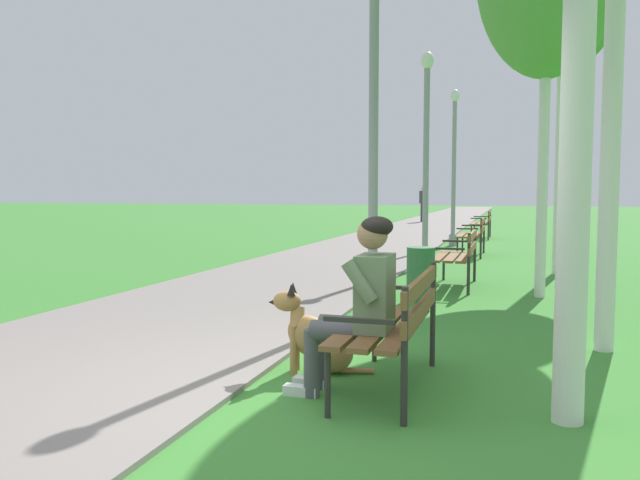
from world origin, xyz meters
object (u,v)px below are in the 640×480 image
(park_bench_mid, at_px, (459,253))
(dog_shepherd, at_px, (317,340))
(person_seated_on_near_bench, at_px, (359,299))
(park_bench_near, at_px, (395,319))
(litter_bin, at_px, (421,274))
(park_bench_furthest, at_px, (483,221))
(park_bench_far, at_px, (474,232))
(lamp_post_near, at_px, (373,141))
(lamp_post_far, at_px, (454,166))
(birch_tree_fourth, at_px, (564,10))
(pedestrian_distant, at_px, (423,204))
(lamp_post_mid, at_px, (426,157))

(park_bench_mid, xyz_separation_m, dog_shepherd, (-0.69, -4.84, -0.25))
(person_seated_on_near_bench, bearing_deg, park_bench_mid, 87.42)
(park_bench_near, height_order, person_seated_on_near_bench, person_seated_on_near_bench)
(dog_shepherd, bearing_deg, litter_bin, 84.81)
(park_bench_near, height_order, park_bench_furthest, same)
(park_bench_near, bearing_deg, park_bench_far, 90.26)
(lamp_post_near, bearing_deg, lamp_post_far, 89.82)
(birch_tree_fourth, xyz_separation_m, pedestrian_distant, (-4.66, 17.16, -3.58))
(park_bench_furthest, height_order, lamp_post_far, lamp_post_far)
(park_bench_furthest, xyz_separation_m, dog_shepherd, (-0.56, -14.92, -0.25))
(dog_shepherd, distance_m, lamp_post_mid, 7.41)
(lamp_post_far, bearing_deg, park_bench_far, -74.30)
(lamp_post_near, bearing_deg, lamp_post_mid, 90.45)
(dog_shepherd, relative_size, birch_tree_fourth, 0.15)
(person_seated_on_near_bench, height_order, pedestrian_distant, pedestrian_distant)
(park_bench_far, relative_size, park_bench_furthest, 1.00)
(person_seated_on_near_bench, bearing_deg, birch_tree_fourth, 76.87)
(pedestrian_distant, bearing_deg, park_bench_near, -82.58)
(litter_bin, xyz_separation_m, pedestrian_distant, (-2.82, 20.57, 0.49))
(park_bench_far, relative_size, person_seated_on_near_bench, 1.20)
(park_bench_near, height_order, park_bench_mid, same)
(lamp_post_mid, relative_size, birch_tree_fourth, 0.72)
(park_bench_near, bearing_deg, lamp_post_mid, 96.09)
(park_bench_near, bearing_deg, park_bench_furthest, 90.37)
(lamp_post_mid, relative_size, lamp_post_far, 0.99)
(park_bench_near, height_order, birch_tree_fourth, birch_tree_fourth)
(lamp_post_mid, xyz_separation_m, lamp_post_far, (0.07, 4.85, 0.03))
(birch_tree_fourth, bearing_deg, lamp_post_mid, 172.02)
(lamp_post_far, bearing_deg, pedestrian_distant, 101.48)
(park_bench_furthest, bearing_deg, dog_shepherd, -92.15)
(park_bench_furthest, bearing_deg, pedestrian_distant, 108.58)
(lamp_post_mid, height_order, litter_bin, lamp_post_mid)
(dog_shepherd, distance_m, litter_bin, 3.48)
(park_bench_far, relative_size, dog_shepherd, 1.81)
(lamp_post_mid, bearing_deg, park_bench_mid, -70.73)
(park_bench_mid, distance_m, lamp_post_near, 2.91)
(lamp_post_far, xyz_separation_m, birch_tree_fourth, (2.23, -5.17, 2.35))
(park_bench_mid, xyz_separation_m, park_bench_furthest, (-0.13, 10.09, 0.00))
(person_seated_on_near_bench, bearing_deg, dog_shepherd, 133.87)
(park_bench_near, distance_m, dog_shepherd, 0.74)
(pedestrian_distant, bearing_deg, lamp_post_near, -83.64)
(park_bench_near, xyz_separation_m, birch_tree_fourth, (1.51, 7.11, 3.91))
(park_bench_far, bearing_deg, birch_tree_fourth, -60.60)
(litter_bin, bearing_deg, lamp_post_near, -112.40)
(park_bench_far, height_order, lamp_post_mid, lamp_post_mid)
(dog_shepherd, height_order, birch_tree_fourth, birch_tree_fourth)
(park_bench_mid, distance_m, park_bench_far, 4.79)
(person_seated_on_near_bench, xyz_separation_m, lamp_post_far, (-0.52, 12.51, 1.40))
(park_bench_mid, height_order, lamp_post_near, lamp_post_near)
(birch_tree_fourth, bearing_deg, person_seated_on_near_bench, -103.13)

